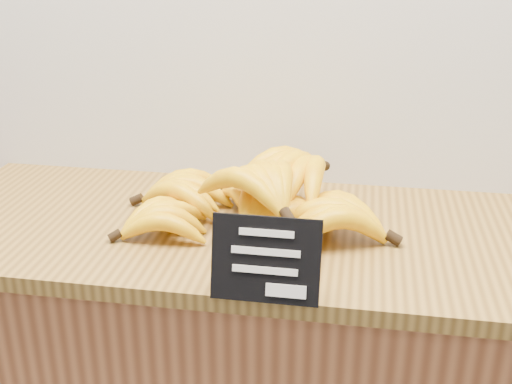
{
  "coord_description": "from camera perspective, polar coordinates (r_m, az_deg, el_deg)",
  "views": [
    {
      "loc": [
        0.21,
        1.64,
        1.46
      ],
      "look_at": [
        0.02,
        2.7,
        1.02
      ],
      "focal_mm": 45.0,
      "sensor_mm": 36.0,
      "label": 1
    }
  ],
  "objects": [
    {
      "name": "chalkboard_sign",
      "position": [
        0.98,
        0.86,
        -6.06
      ],
      "size": [
        0.17,
        0.04,
        0.13
      ],
      "primitive_type": "cube",
      "rotation": [
        -0.25,
        0.0,
        0.0
      ],
      "color": "black",
      "rests_on": "counter_top"
    },
    {
      "name": "counter_top",
      "position": [
        1.26,
        0.39,
        -3.59
      ],
      "size": [
        1.34,
        0.54,
        0.03
      ],
      "primitive_type": "cube",
      "color": "olive",
      "rests_on": "counter"
    },
    {
      "name": "banana_pile",
      "position": [
        1.24,
        0.26,
        -0.5
      ],
      "size": [
        0.54,
        0.37,
        0.13
      ],
      "color": "#F2BA09",
      "rests_on": "counter_top"
    }
  ]
}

